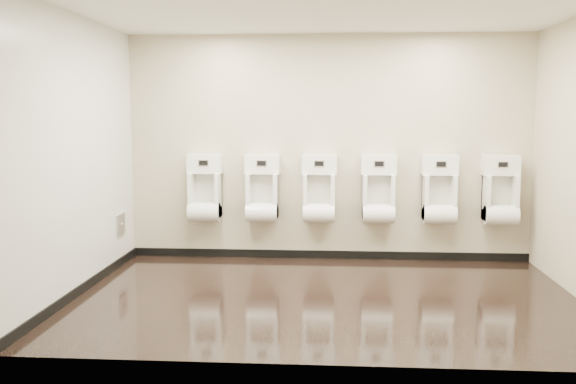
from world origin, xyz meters
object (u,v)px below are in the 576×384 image
urinal_0 (205,192)px  urinal_5 (501,195)px  access_panel (121,224)px  urinal_4 (439,194)px  urinal_2 (319,193)px  urinal_3 (378,194)px  urinal_1 (262,193)px

urinal_0 → urinal_5: bearing=0.0°
access_panel → urinal_4: bearing=6.0°
urinal_2 → urinal_5: size_ratio=1.00×
urinal_0 → urinal_2: size_ratio=1.00×
urinal_3 → urinal_4: (0.74, 0.00, 0.00)m
urinal_1 → urinal_5: (2.90, 0.00, 0.00)m
urinal_3 → urinal_2: bearing=180.0°
urinal_1 → access_panel: bearing=-166.4°
urinal_4 → urinal_5: same height
urinal_5 → urinal_2: bearing=180.0°
urinal_0 → urinal_3: same height
access_panel → urinal_4: size_ratio=0.30×
urinal_2 → access_panel: bearing=-170.4°
urinal_1 → urinal_4: same height
access_panel → urinal_1: 1.75m
urinal_5 → access_panel: bearing=-175.0°
urinal_0 → urinal_5: (3.62, 0.00, 0.00)m
access_panel → urinal_3: urinal_3 is taller
urinal_2 → urinal_5: bearing=0.0°
urinal_4 → urinal_3: bearing=180.0°
urinal_3 → urinal_4: size_ratio=1.00×
access_panel → urinal_5: bearing=5.0°
urinal_1 → urinal_5: size_ratio=1.00×
access_panel → urinal_1: bearing=13.6°
access_panel → urinal_3: (3.10, 0.40, 0.35)m
urinal_4 → urinal_5: 0.73m
access_panel → urinal_4: 3.88m
access_panel → urinal_1: urinal_1 is taller
urinal_3 → urinal_4: 0.74m
urinal_0 → urinal_4: size_ratio=1.00×
access_panel → urinal_2: size_ratio=0.30×
access_panel → urinal_0: bearing=23.0°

